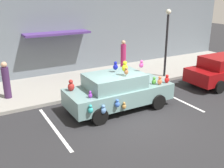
{
  "coord_description": "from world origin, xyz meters",
  "views": [
    {
      "loc": [
        -5.33,
        -7.46,
        4.67
      ],
      "look_at": [
        0.03,
        1.91,
        0.9
      ],
      "focal_mm": 42.33,
      "sensor_mm": 36.0,
      "label": 1
    }
  ],
  "objects_px": {
    "pedestrian_walking_past": "(123,58)",
    "plush_covered_car": "(118,91)",
    "parked_sedan_behind": "(224,70)",
    "teddy_bear_on_sidewalk": "(89,85)",
    "pedestrian_near_shopfront": "(6,81)",
    "street_lamp_post": "(167,36)"
  },
  "relations": [
    {
      "from": "street_lamp_post",
      "to": "pedestrian_walking_past",
      "type": "distance_m",
      "value": 2.75
    },
    {
      "from": "parked_sedan_behind",
      "to": "pedestrian_walking_past",
      "type": "xyz_separation_m",
      "value": [
        -3.8,
        3.95,
        0.28
      ]
    },
    {
      "from": "teddy_bear_on_sidewalk",
      "to": "pedestrian_near_shopfront",
      "type": "bearing_deg",
      "value": 163.66
    },
    {
      "from": "parked_sedan_behind",
      "to": "teddy_bear_on_sidewalk",
      "type": "relative_size",
      "value": 6.61
    },
    {
      "from": "plush_covered_car",
      "to": "parked_sedan_behind",
      "type": "xyz_separation_m",
      "value": [
        6.48,
        -0.07,
        -0.01
      ]
    },
    {
      "from": "street_lamp_post",
      "to": "pedestrian_near_shopfront",
      "type": "xyz_separation_m",
      "value": [
        -8.27,
        0.99,
        -1.48
      ]
    },
    {
      "from": "street_lamp_post",
      "to": "pedestrian_near_shopfront",
      "type": "bearing_deg",
      "value": 173.19
    },
    {
      "from": "parked_sedan_behind",
      "to": "teddy_bear_on_sidewalk",
      "type": "distance_m",
      "value": 7.19
    },
    {
      "from": "plush_covered_car",
      "to": "parked_sedan_behind",
      "type": "relative_size",
      "value": 1.03
    },
    {
      "from": "parked_sedan_behind",
      "to": "teddy_bear_on_sidewalk",
      "type": "bearing_deg",
      "value": 162.0
    },
    {
      "from": "plush_covered_car",
      "to": "street_lamp_post",
      "type": "height_order",
      "value": "street_lamp_post"
    },
    {
      "from": "plush_covered_car",
      "to": "teddy_bear_on_sidewalk",
      "type": "height_order",
      "value": "plush_covered_car"
    },
    {
      "from": "parked_sedan_behind",
      "to": "pedestrian_walking_past",
      "type": "height_order",
      "value": "pedestrian_walking_past"
    },
    {
      "from": "plush_covered_car",
      "to": "pedestrian_near_shopfront",
      "type": "height_order",
      "value": "plush_covered_car"
    },
    {
      "from": "parked_sedan_behind",
      "to": "street_lamp_post",
      "type": "xyz_separation_m",
      "value": [
        -2.09,
        2.27,
        1.63
      ]
    },
    {
      "from": "pedestrian_walking_past",
      "to": "parked_sedan_behind",
      "type": "bearing_deg",
      "value": -46.13
    },
    {
      "from": "pedestrian_walking_past",
      "to": "plush_covered_car",
      "type": "bearing_deg",
      "value": -124.69
    },
    {
      "from": "pedestrian_near_shopfront",
      "to": "pedestrian_walking_past",
      "type": "bearing_deg",
      "value": 6.04
    },
    {
      "from": "plush_covered_car",
      "to": "pedestrian_near_shopfront",
      "type": "bearing_deg",
      "value": 140.57
    },
    {
      "from": "plush_covered_car",
      "to": "pedestrian_near_shopfront",
      "type": "relative_size",
      "value": 2.66
    },
    {
      "from": "plush_covered_car",
      "to": "pedestrian_walking_past",
      "type": "xyz_separation_m",
      "value": [
        2.69,
        3.88,
        0.27
      ]
    },
    {
      "from": "parked_sedan_behind",
      "to": "pedestrian_near_shopfront",
      "type": "xyz_separation_m",
      "value": [
        -10.36,
        3.25,
        0.16
      ]
    }
  ]
}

